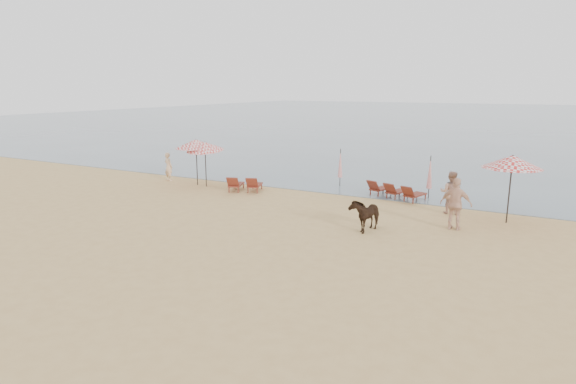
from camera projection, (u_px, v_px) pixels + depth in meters
name	position (u px, v px, depth m)	size (l,w,h in m)	color
ground	(214.00, 255.00, 15.29)	(120.00, 120.00, 0.00)	tan
sea	(491.00, 117.00, 84.09)	(160.00, 140.00, 0.06)	#51606B
lounger_cluster_left	(245.00, 184.00, 24.49)	(1.97, 1.94, 0.56)	maroon
lounger_cluster_right	(395.00, 191.00, 22.99)	(2.82, 2.15, 0.55)	maroon
umbrella_open_left_a	(196.00, 144.00, 25.72)	(2.20, 2.20, 2.51)	black
umbrella_open_left_b	(205.00, 146.00, 25.35)	(1.96, 2.00, 2.50)	black
umbrella_open_right	(512.00, 162.00, 18.45)	(2.21, 2.21, 2.70)	black
umbrella_closed_left	(340.00, 163.00, 25.60)	(0.25, 0.25, 2.03)	black
umbrella_closed_right	(430.00, 172.00, 22.74)	(0.25, 0.25, 2.08)	black
cow	(365.00, 214.00, 17.87)	(0.67, 1.47, 1.24)	black
beachgoer_left	(169.00, 167.00, 27.22)	(0.59, 0.39, 1.62)	#DAAF88
beachgoer_right_a	(451.00, 193.00, 20.16)	(0.88, 0.68, 1.81)	tan
beachgoer_right_b	(456.00, 204.00, 17.86)	(1.16, 0.48, 1.97)	tan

